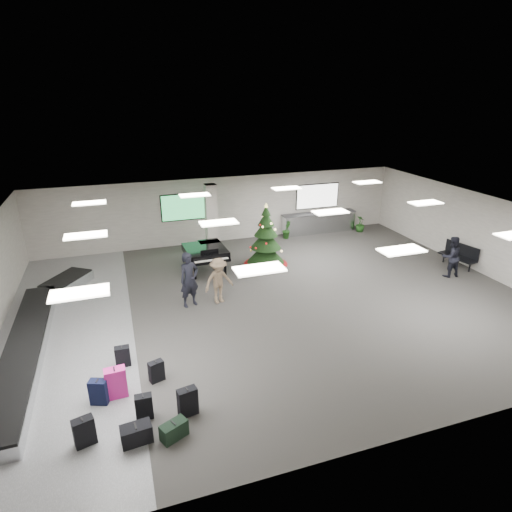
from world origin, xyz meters
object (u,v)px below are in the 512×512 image
object	(u,v)px
traveler_a	(189,280)
potted_plant_left	(286,230)
baggage_carousel	(35,334)
traveler_b	(219,281)
grand_piano	(206,252)
potted_plant_right	(360,224)
pink_suitcase	(116,383)
bench	(460,254)
traveler_bench	(451,257)
service_counter	(319,222)
christmas_tree	(266,244)

from	to	relation	value
traveler_a	potted_plant_left	distance (m)	8.27
baggage_carousel	traveler_b	distance (m)	5.97
grand_piano	baggage_carousel	bearing A→B (deg)	-151.47
baggage_carousel	traveler_b	size ratio (longest dim) A/B	5.76
potted_plant_right	traveler_b	bearing A→B (deg)	-148.83
traveler_b	pink_suitcase	bearing A→B (deg)	-145.02
baggage_carousel	bench	distance (m)	16.46
baggage_carousel	pink_suitcase	bearing A→B (deg)	-56.70
traveler_bench	potted_plant_left	distance (m)	7.91
pink_suitcase	traveler_bench	distance (m)	13.47
baggage_carousel	traveler_a	size ratio (longest dim) A/B	4.92
service_counter	potted_plant_left	bearing A→B (deg)	-170.56
grand_piano	traveler_b	distance (m)	2.93
baggage_carousel	service_counter	distance (m)	14.50
bench	potted_plant_right	bearing A→B (deg)	92.91
traveler_a	potted_plant_right	world-z (taller)	traveler_a
bench	traveler_bench	size ratio (longest dim) A/B	0.97
bench	traveler_b	bearing A→B (deg)	168.12
grand_piano	traveler_bench	xyz separation A→B (m)	(9.24, -3.69, 0.00)
christmas_tree	traveler_b	size ratio (longest dim) A/B	1.63
baggage_carousel	service_counter	size ratio (longest dim) A/B	2.40
grand_piano	traveler_a	distance (m)	3.08
traveler_bench	pink_suitcase	bearing A→B (deg)	19.27
traveler_b	traveler_bench	world-z (taller)	traveler_bench
traveler_a	potted_plant_left	bearing A→B (deg)	23.75
pink_suitcase	traveler_b	bearing A→B (deg)	45.28
service_counter	pink_suitcase	distance (m)	14.68
grand_piano	traveler_a	world-z (taller)	traveler_a
baggage_carousel	grand_piano	distance (m)	7.08
baggage_carousel	christmas_tree	size ratio (longest dim) A/B	3.55
baggage_carousel	christmas_tree	xyz separation A→B (m)	(8.69, 3.48, 0.72)
service_counter	traveler_bench	xyz separation A→B (m)	(2.48, -6.85, 0.30)
baggage_carousel	grand_piano	xyz separation A→B (m)	(6.08, 3.57, 0.63)
service_counter	pink_suitcase	bearing A→B (deg)	-136.03
christmas_tree	grand_piano	world-z (taller)	christmas_tree
traveler_b	traveler_bench	bearing A→B (deg)	-18.12
potted_plant_right	service_counter	bearing A→B (deg)	164.97
pink_suitcase	potted_plant_right	size ratio (longest dim) A/B	0.95
traveler_bench	potted_plant_left	bearing A→B (deg)	-50.83
bench	traveler_a	xyz separation A→B (m)	(-11.56, 0.16, 0.42)
traveler_bench	traveler_b	bearing A→B (deg)	0.28
pink_suitcase	christmas_tree	size ratio (longest dim) A/B	0.30
baggage_carousel	christmas_tree	distance (m)	9.39
pink_suitcase	traveler_b	world-z (taller)	traveler_b
potted_plant_right	christmas_tree	bearing A→B (deg)	-157.06
bench	traveler_bench	distance (m)	1.35
grand_piano	christmas_tree	bearing A→B (deg)	-4.00
grand_piano	potted_plant_right	bearing A→B (deg)	14.19
service_counter	grand_piano	bearing A→B (deg)	-154.94
pink_suitcase	traveler_a	bearing A→B (deg)	54.87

